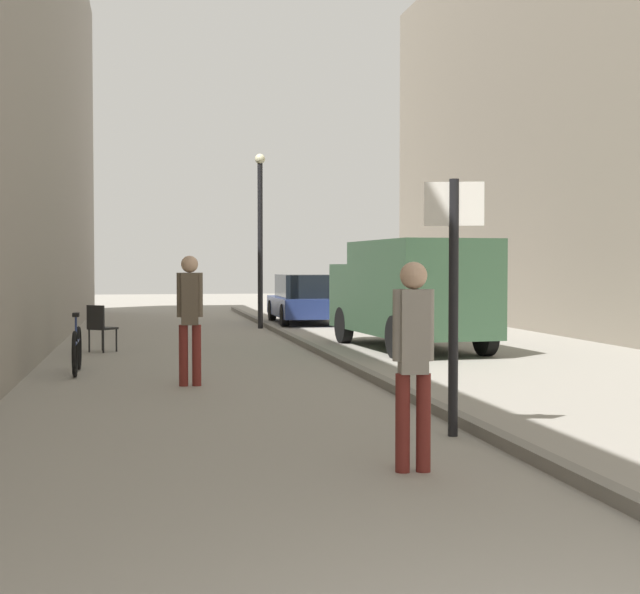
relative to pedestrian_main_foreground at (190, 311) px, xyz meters
name	(u,v)px	position (x,y,z in m)	size (l,w,h in m)	color
ground_plane	(254,370)	(1.14, 1.83, -1.08)	(80.00, 80.00, 0.00)	gray
kerb_strip	(347,364)	(2.72, 1.83, -1.02)	(0.16, 40.00, 0.12)	slate
pedestrian_main_foreground	(190,311)	(0.00, 0.00, 0.00)	(0.37, 0.24, 1.87)	maroon
pedestrian_mid_block	(413,351)	(1.56, -5.83, -0.06)	(0.35, 0.23, 1.76)	maroon
delivery_van	(410,291)	(4.74, 4.90, 0.13)	(2.35, 5.14, 2.23)	#335138
parked_car	(305,299)	(4.09, 13.65, -0.37)	(1.89, 4.23, 1.45)	navy
street_sign_post	(454,284)	(2.43, -4.37, 0.47)	(0.58, 0.20, 2.60)	black
lamp_post	(260,229)	(2.48, 11.59, 1.64)	(0.28, 0.28, 4.76)	black
bicycle_leaning	(77,350)	(-1.70, 1.87, -0.70)	(0.10, 1.77, 0.98)	black
cafe_chair_near_window	(100,325)	(-1.51, 5.44, -0.53)	(0.62, 0.62, 0.94)	black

